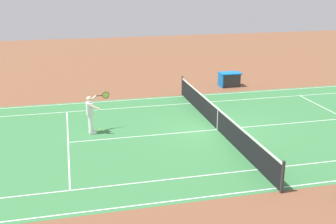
% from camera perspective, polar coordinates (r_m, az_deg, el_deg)
% --- Properties ---
extents(ground_plane, '(60.00, 60.00, 0.00)m').
position_cam_1_polar(ground_plane, '(18.61, 6.70, -2.39)').
color(ground_plane, brown).
extents(court_slab, '(24.20, 11.40, 0.00)m').
position_cam_1_polar(court_slab, '(18.60, 6.70, -2.38)').
color(court_slab, '#387A42').
rests_on(court_slab, ground_plane).
extents(court_line_markings, '(23.85, 11.05, 0.01)m').
position_cam_1_polar(court_line_markings, '(18.60, 6.70, -2.38)').
color(court_line_markings, white).
rests_on(court_line_markings, ground_plane).
extents(tennis_net, '(0.10, 11.70, 1.08)m').
position_cam_1_polar(tennis_net, '(18.44, 6.76, -0.95)').
color(tennis_net, '#2D2D33').
rests_on(tennis_net, ground_plane).
extents(tennis_player_near, '(1.04, 0.80, 1.70)m').
position_cam_1_polar(tennis_player_near, '(18.06, -10.45, -0.08)').
color(tennis_player_near, white).
rests_on(tennis_player_near, ground_plane).
extents(tennis_ball, '(0.07, 0.07, 0.07)m').
position_cam_1_polar(tennis_ball, '(18.63, -9.16, -2.36)').
color(tennis_ball, '#CCE01E').
rests_on(tennis_ball, ground_plane).
extents(equipment_cart_tarped, '(1.25, 0.84, 0.85)m').
position_cam_1_polar(equipment_cart_tarped, '(25.92, 8.32, 4.42)').
color(equipment_cart_tarped, '#2D2D33').
rests_on(equipment_cart_tarped, ground_plane).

